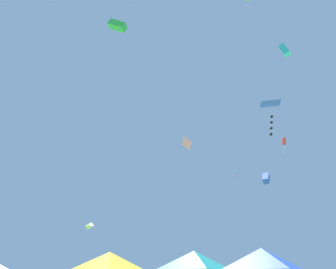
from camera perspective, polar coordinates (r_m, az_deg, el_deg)
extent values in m
pyramid|color=blue|center=(16.46, 18.44, -22.65)|extent=(3.33, 3.33, 1.07)
pyramid|color=teal|center=(19.67, 5.32, -23.86)|extent=(3.56, 3.56, 1.14)
pyramid|color=yellow|center=(13.32, -11.79, -24.06)|extent=(2.92, 2.92, 0.94)
cube|color=blue|center=(25.27, 19.10, -8.30)|extent=(1.11, 1.22, 1.16)
cube|color=red|center=(34.45, 22.26, -1.23)|extent=(0.50, 0.77, 0.79)
sphere|color=white|center=(34.19, 22.34, -2.12)|extent=(0.10, 0.10, 0.10)
sphere|color=white|center=(34.07, 22.31, -2.52)|extent=(0.10, 0.10, 0.10)
sphere|color=white|center=(33.95, 22.28, -2.91)|extent=(0.10, 0.10, 0.10)
sphere|color=white|center=(33.84, 22.26, -3.31)|extent=(0.10, 0.10, 0.10)
sphere|color=#75D138|center=(28.29, 15.82, 24.46)|extent=(0.14, 0.14, 0.14)
cube|color=#2DB7CC|center=(25.37, 22.36, 15.39)|extent=(0.83, 0.85, 1.22)
pyramid|color=#2DB7CC|center=(42.02, 13.55, -7.19)|extent=(0.76, 0.78, 0.52)
sphere|color=purple|center=(41.83, 13.56, -7.81)|extent=(0.09, 0.09, 0.09)
sphere|color=purple|center=(41.74, 13.56, -8.01)|extent=(0.09, 0.09, 0.09)
sphere|color=purple|center=(41.65, 13.56, -8.22)|extent=(0.09, 0.09, 0.09)
sphere|color=purple|center=(41.56, 13.55, -8.43)|extent=(0.09, 0.09, 0.09)
sphere|color=purple|center=(41.46, 13.55, -8.64)|extent=(0.09, 0.09, 0.09)
pyramid|color=blue|center=(17.96, 19.86, 6.10)|extent=(1.17, 1.48, 0.52)
sphere|color=black|center=(17.40, 20.10, 3.40)|extent=(0.16, 0.16, 0.16)
sphere|color=black|center=(17.14, 20.06, 2.32)|extent=(0.16, 0.16, 0.16)
sphere|color=black|center=(16.89, 20.01, 1.20)|extent=(0.16, 0.16, 0.16)
sphere|color=black|center=(16.65, 19.97, 0.05)|extent=(0.16, 0.16, 0.16)
pyramid|color=#75D138|center=(30.74, -15.56, -17.21)|extent=(0.80, 0.88, 0.69)
cube|color=green|center=(18.48, -10.12, 20.72)|extent=(1.23, 0.76, 0.88)
pyramid|color=pink|center=(24.72, 3.89, -1.81)|extent=(1.01, 1.01, 0.81)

